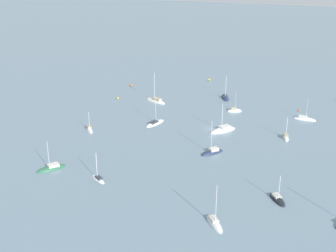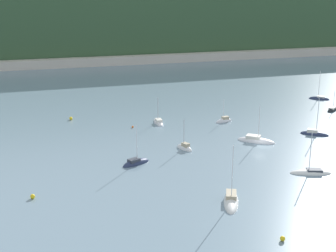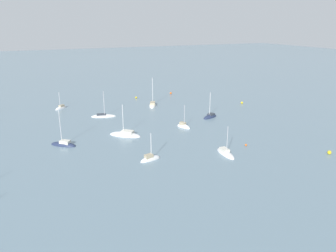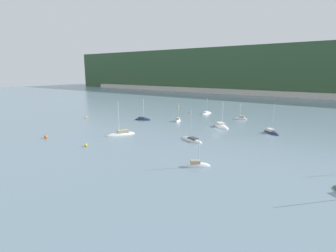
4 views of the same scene
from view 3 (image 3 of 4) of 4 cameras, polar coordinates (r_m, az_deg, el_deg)
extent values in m
plane|color=slate|center=(89.25, -7.67, -1.07)|extent=(600.00, 600.00, 0.00)
ellipsoid|color=silver|center=(118.51, -18.15, 2.90)|extent=(4.84, 4.40, 1.67)
cube|color=tan|center=(118.59, -18.05, 3.34)|extent=(2.07, 1.98, 0.78)
cylinder|color=silver|center=(117.63, -18.37, 4.32)|extent=(0.14, 0.14, 5.25)
ellipsoid|color=white|center=(104.97, -11.17, 1.61)|extent=(8.07, 4.69, 1.53)
cube|color=#333842|center=(104.86, -11.52, 1.94)|extent=(3.16, 2.43, 0.46)
cylinder|color=silver|center=(103.86, -11.09, 3.88)|extent=(0.14, 0.14, 7.69)
ellipsoid|color=white|center=(117.05, -2.68, 3.59)|extent=(5.80, 8.86, 1.87)
cube|color=tan|center=(116.14, -2.70, 3.97)|extent=(2.82, 3.53, 0.90)
cylinder|color=silver|center=(116.32, -2.70, 6.12)|extent=(0.14, 0.14, 9.35)
ellipsoid|color=#232D4C|center=(83.06, -17.75, -3.22)|extent=(6.40, 5.91, 1.72)
cube|color=silver|center=(82.47, -17.50, -2.69)|extent=(2.78, 2.68, 0.83)
cylinder|color=silver|center=(81.75, -18.24, -0.13)|extent=(0.14, 0.14, 8.41)
ellipsoid|color=white|center=(92.58, 2.73, -0.23)|extent=(3.14, 4.83, 1.99)
cube|color=tan|center=(92.51, 2.57, 0.40)|extent=(1.64, 1.94, 0.90)
cylinder|color=#B2B2B7|center=(91.41, 2.87, 1.86)|extent=(0.14, 0.14, 6.00)
ellipsoid|color=silver|center=(75.11, 10.00, -4.85)|extent=(2.55, 6.94, 1.63)
cube|color=silver|center=(75.24, 9.82, -4.13)|extent=(1.62, 2.55, 0.73)
cylinder|color=#B2B2B7|center=(73.56, 10.28, -2.37)|extent=(0.14, 0.14, 6.26)
ellipsoid|color=silver|center=(71.08, -3.09, -5.92)|extent=(5.09, 2.42, 1.86)
cube|color=tan|center=(70.52, -3.38, -5.29)|extent=(1.93, 1.38, 0.88)
cylinder|color=silver|center=(69.97, -2.97, -3.43)|extent=(0.14, 0.14, 5.51)
ellipsoid|color=silver|center=(86.48, -7.48, -1.68)|extent=(8.41, 7.82, 1.98)
cube|color=silver|center=(85.90, -7.08, -1.10)|extent=(3.67, 3.56, 0.88)
cylinder|color=silver|center=(85.30, -7.86, 1.16)|extent=(0.14, 0.14, 7.78)
ellipsoid|color=#232D4C|center=(102.99, 7.32, 1.50)|extent=(6.54, 4.46, 1.85)
cube|color=#333842|center=(103.16, 7.50, 2.00)|extent=(2.65, 2.28, 0.64)
cylinder|color=silver|center=(101.66, 7.32, 3.74)|extent=(0.14, 0.14, 7.41)
sphere|color=yellow|center=(128.42, -5.55, 4.96)|extent=(0.72, 0.72, 0.72)
sphere|color=orange|center=(80.84, 13.42, -3.23)|extent=(0.51, 0.51, 0.51)
sphere|color=orange|center=(135.43, 0.48, 5.73)|extent=(0.86, 0.86, 0.86)
sphere|color=yellow|center=(122.37, 12.75, 3.98)|extent=(0.79, 0.79, 0.79)
sphere|color=yellow|center=(82.26, 26.29, -4.14)|extent=(0.87, 0.87, 0.87)
camera|label=1|loc=(114.22, -89.32, 11.61)|focal=50.00mm
camera|label=2|loc=(183.27, -1.29, 19.08)|focal=50.00mm
camera|label=4|loc=(157.24, -29.46, 11.66)|focal=28.00mm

